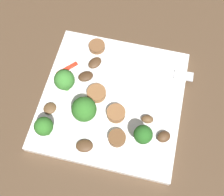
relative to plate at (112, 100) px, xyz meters
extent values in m
plane|color=#4C3826|center=(0.00, 0.00, -0.01)|extent=(1.40, 1.40, 0.00)
cube|color=white|center=(0.00, 0.00, 0.00)|extent=(0.25, 0.25, 0.01)
cube|color=silver|center=(0.03, 0.07, 0.01)|extent=(0.15, 0.01, 0.00)
cube|color=silver|center=(0.12, 0.07, 0.01)|extent=(0.04, 0.02, 0.00)
cylinder|color=#347525|center=(-0.04, -0.04, 0.02)|extent=(0.01, 0.01, 0.02)
sphere|color=#2D6B23|center=(-0.04, -0.04, 0.04)|extent=(0.04, 0.04, 0.04)
cylinder|color=#296420|center=(0.07, -0.07, 0.02)|extent=(0.01, 0.01, 0.03)
sphere|color=#235B1E|center=(0.07, -0.07, 0.04)|extent=(0.03, 0.03, 0.03)
cylinder|color=#347525|center=(-0.09, -0.09, 0.02)|extent=(0.01, 0.01, 0.02)
sphere|color=#2D6B23|center=(-0.09, -0.09, 0.04)|extent=(0.03, 0.03, 0.03)
cylinder|color=#408630|center=(-0.08, 0.00, 0.02)|extent=(0.01, 0.01, 0.02)
sphere|color=#387A2D|center=(-0.08, 0.00, 0.04)|extent=(0.04, 0.04, 0.04)
cylinder|color=brown|center=(-0.05, 0.10, 0.01)|extent=(0.04, 0.04, 0.01)
cylinder|color=brown|center=(-0.03, 0.00, 0.01)|extent=(0.04, 0.04, 0.01)
cylinder|color=brown|center=(0.03, -0.07, 0.01)|extent=(0.04, 0.04, 0.01)
cylinder|color=brown|center=(0.01, -0.03, 0.01)|extent=(0.04, 0.04, 0.01)
ellipsoid|color=#4C331E|center=(-0.02, -0.10, 0.01)|extent=(0.03, 0.03, 0.01)
ellipsoid|color=#422B19|center=(-0.06, 0.03, 0.01)|extent=(0.03, 0.03, 0.01)
ellipsoid|color=brown|center=(0.07, -0.03, 0.01)|extent=(0.02, 0.02, 0.01)
ellipsoid|color=brown|center=(-0.10, -0.05, 0.01)|extent=(0.03, 0.03, 0.01)
ellipsoid|color=#4C331E|center=(-0.05, 0.06, 0.01)|extent=(0.03, 0.03, 0.01)
ellipsoid|color=#4C331E|center=(0.10, -0.05, 0.01)|extent=(0.03, 0.03, 0.01)
cube|color=red|center=(-0.10, 0.04, 0.01)|extent=(0.03, 0.04, 0.00)
camera|label=1|loc=(0.05, -0.21, 0.48)|focal=46.28mm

